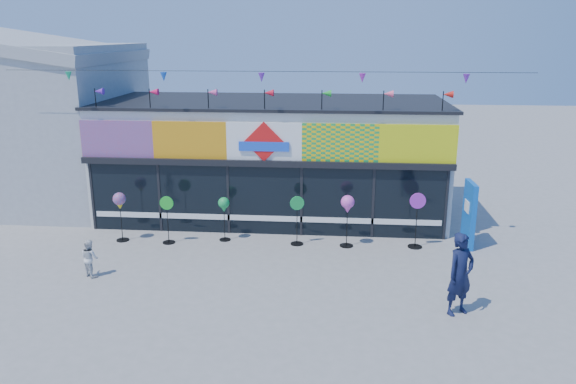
# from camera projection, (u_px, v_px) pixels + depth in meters

# --- Properties ---
(ground) EXTENTS (80.00, 80.00, 0.00)m
(ground) POSITION_uv_depth(u_px,v_px,m) (249.00, 276.00, 15.30)
(ground) COLOR gray
(ground) RESTS_ON ground
(kite_shop) EXTENTS (16.00, 5.70, 5.31)m
(kite_shop) POSITION_uv_depth(u_px,v_px,m) (273.00, 157.00, 20.44)
(kite_shop) COLOR white
(kite_shop) RESTS_ON ground
(neighbour_building) EXTENTS (8.18, 7.20, 6.87)m
(neighbour_building) POSITION_uv_depth(u_px,v_px,m) (23.00, 118.00, 21.98)
(neighbour_building) COLOR #A9ABAE
(neighbour_building) RESTS_ON ground
(blue_sign) EXTENTS (0.21, 1.03, 2.05)m
(blue_sign) POSITION_uv_depth(u_px,v_px,m) (469.00, 214.00, 17.25)
(blue_sign) COLOR #0C55B6
(blue_sign) RESTS_ON ground
(spinner_0) EXTENTS (0.40, 0.40, 1.59)m
(spinner_0) POSITION_uv_depth(u_px,v_px,m) (120.00, 202.00, 17.62)
(spinner_0) COLOR black
(spinner_0) RESTS_ON ground
(spinner_1) EXTENTS (0.43, 0.39, 1.53)m
(spinner_1) POSITION_uv_depth(u_px,v_px,m) (168.00, 218.00, 17.55)
(spinner_1) COLOR black
(spinner_1) RESTS_ON ground
(spinner_2) EXTENTS (0.36, 0.36, 1.43)m
(spinner_2) POSITION_uv_depth(u_px,v_px,m) (224.00, 206.00, 17.69)
(spinner_2) COLOR black
(spinner_2) RESTS_ON ground
(spinner_3) EXTENTS (0.44, 0.40, 1.57)m
(spinner_3) POSITION_uv_depth(u_px,v_px,m) (297.00, 219.00, 17.42)
(spinner_3) COLOR black
(spinner_3) RESTS_ON ground
(spinner_4) EXTENTS (0.42, 0.42, 1.65)m
(spinner_4) POSITION_uv_depth(u_px,v_px,m) (348.00, 206.00, 17.13)
(spinner_4) COLOR black
(spinner_4) RESTS_ON ground
(spinner_5) EXTENTS (0.49, 0.44, 1.74)m
(spinner_5) POSITION_uv_depth(u_px,v_px,m) (417.00, 219.00, 17.15)
(spinner_5) COLOR black
(spinner_5) RESTS_ON ground
(adult_man) EXTENTS (0.87, 0.79, 1.99)m
(adult_man) POSITION_uv_depth(u_px,v_px,m) (460.00, 274.00, 13.03)
(adult_man) COLOR #111736
(adult_man) RESTS_ON ground
(child) EXTENTS (0.58, 0.52, 1.04)m
(child) POSITION_uv_depth(u_px,v_px,m) (90.00, 258.00, 15.21)
(child) COLOR silver
(child) RESTS_ON ground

